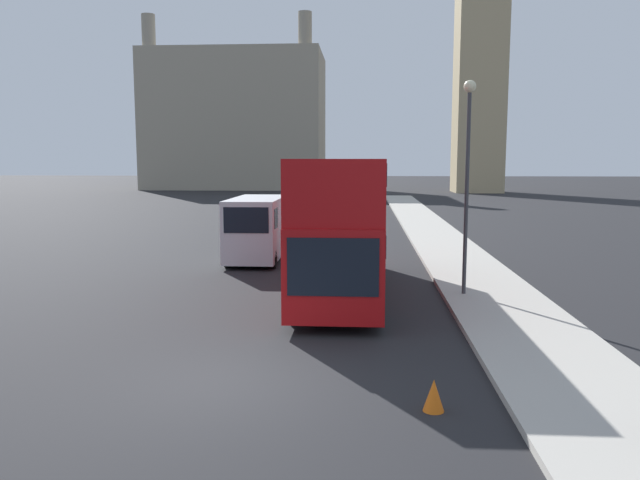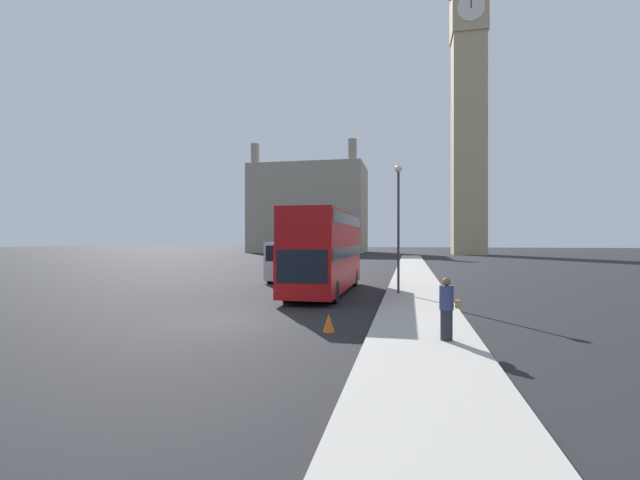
% 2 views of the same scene
% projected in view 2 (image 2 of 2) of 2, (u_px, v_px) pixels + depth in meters
% --- Properties ---
extents(ground_plane, '(300.00, 300.00, 0.00)m').
position_uv_depth(ground_plane, '(228.00, 320.00, 14.82)').
color(ground_plane, black).
extents(sidewalk_strip, '(3.02, 120.00, 0.15)m').
position_uv_depth(sidewalk_strip, '(421.00, 326.00, 13.49)').
color(sidewalk_strip, '#ADA89E').
rests_on(sidewalk_strip, ground_plane).
extents(clock_tower, '(6.41, 6.58, 62.75)m').
position_uv_depth(clock_tower, '(469.00, 84.00, 80.60)').
color(clock_tower, tan).
rests_on(clock_tower, ground_plane).
extents(building_block_distant, '(24.90, 15.18, 23.56)m').
position_uv_depth(building_block_distant, '(309.00, 209.00, 96.51)').
color(building_block_distant, '#9E937F').
rests_on(building_block_distant, ground_plane).
extents(red_double_decker_bus, '(2.49, 10.24, 4.22)m').
position_uv_depth(red_double_decker_bus, '(326.00, 248.00, 22.43)').
color(red_double_decker_bus, '#A80F11').
rests_on(red_double_decker_bus, ground_plane).
extents(white_van, '(2.04, 5.08, 2.63)m').
position_uv_depth(white_van, '(289.00, 260.00, 29.05)').
color(white_van, silver).
rests_on(white_van, ground_plane).
extents(pedestrian, '(0.53, 0.37, 1.66)m').
position_uv_depth(pedestrian, '(447.00, 309.00, 11.25)').
color(pedestrian, '#23232D').
rests_on(pedestrian, sidewalk_strip).
extents(street_lamp, '(0.36, 0.36, 6.35)m').
position_uv_depth(street_lamp, '(398.00, 210.00, 21.14)').
color(street_lamp, '#38383D').
rests_on(street_lamp, sidewalk_strip).
extents(parked_sedan, '(1.78, 4.21, 1.53)m').
position_uv_depth(parked_sedan, '(329.00, 260.00, 44.85)').
color(parked_sedan, '#99999E').
rests_on(parked_sedan, ground_plane).
extents(traffic_cone, '(0.36, 0.36, 0.55)m').
position_uv_depth(traffic_cone, '(329.00, 323.00, 12.97)').
color(traffic_cone, orange).
rests_on(traffic_cone, ground_plane).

